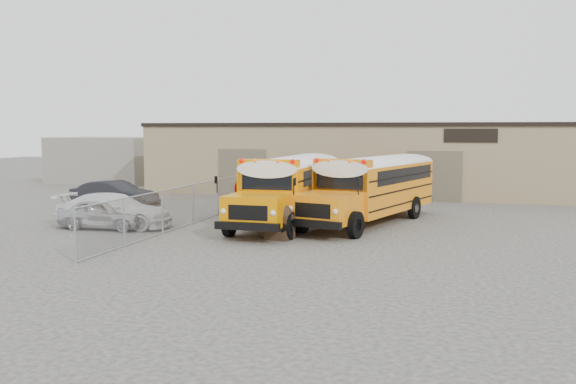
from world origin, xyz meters
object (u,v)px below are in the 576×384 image
(school_bus_right, at_px, (420,175))
(tarp_bundle, at_px, (280,221))
(car_dark, at_px, (115,195))
(school_bus_left, at_px, (321,174))
(car_silver, at_px, (104,214))
(car_white, at_px, (115,211))

(school_bus_right, relative_size, tarp_bundle, 7.61)
(car_dark, bearing_deg, school_bus_left, -62.95)
(school_bus_right, height_order, tarp_bundle, school_bus_right)
(school_bus_left, distance_m, car_silver, 12.71)
(school_bus_right, distance_m, car_white, 16.36)
(school_bus_right, relative_size, car_dark, 2.31)
(school_bus_right, relative_size, car_silver, 2.78)
(school_bus_left, height_order, school_bus_right, school_bus_left)
(school_bus_right, distance_m, tarp_bundle, 12.53)
(tarp_bundle, height_order, car_white, car_white)
(car_white, distance_m, car_dark, 6.52)
(school_bus_right, xyz_separation_m, car_white, (-12.24, -10.81, -1.04))
(car_white, height_order, car_dark, car_dark)
(car_silver, height_order, car_white, car_white)
(car_silver, bearing_deg, school_bus_left, -35.66)
(school_bus_right, distance_m, car_dark, 16.47)
(tarp_bundle, distance_m, car_silver, 7.99)
(school_bus_right, relative_size, car_white, 2.11)
(school_bus_left, height_order, car_dark, school_bus_left)
(school_bus_left, bearing_deg, car_dark, -157.07)
(car_white, bearing_deg, car_dark, 25.87)
(school_bus_left, distance_m, car_dark, 11.22)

